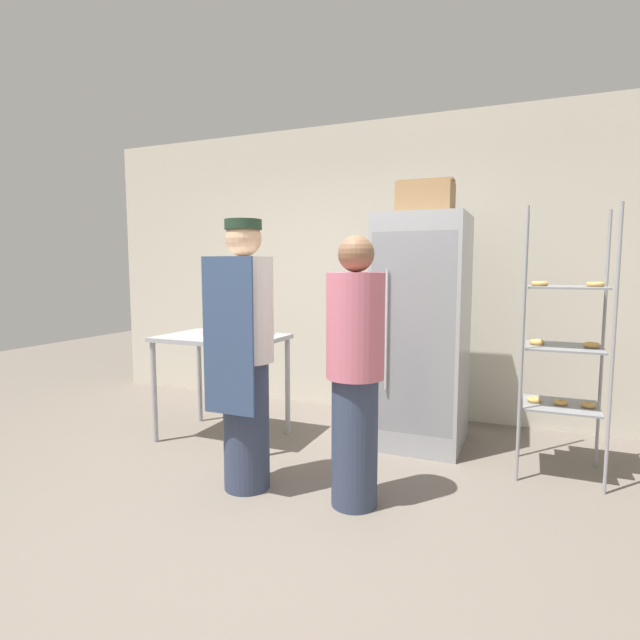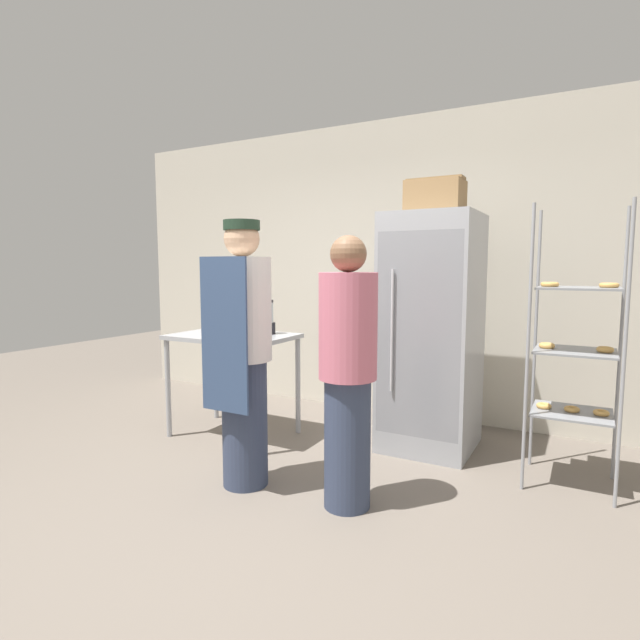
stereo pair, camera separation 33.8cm
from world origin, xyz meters
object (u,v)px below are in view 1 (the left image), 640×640
baking_rack (564,346)px  person_baker (245,352)px  refrigerator (421,331)px  cardboard_storage_box (426,198)px  donut_box (220,329)px  person_customer (355,371)px  blender_pitcher (256,320)px

baking_rack → person_baker: baking_rack is taller
refrigerator → person_baker: size_ratio=1.07×
baking_rack → cardboard_storage_box: (-1.01, 0.20, 1.08)m
refrigerator → cardboard_storage_box: cardboard_storage_box is taller
donut_box → cardboard_storage_box: size_ratio=0.67×
person_baker → person_customer: (0.73, 0.05, -0.08)m
baking_rack → blender_pitcher: baking_rack is taller
cardboard_storage_box → donut_box: bearing=-164.9°
refrigerator → donut_box: (-1.61, -0.49, -0.01)m
baking_rack → blender_pitcher: (-2.36, -0.11, 0.10)m
person_baker → person_customer: size_ratio=1.07×
blender_pitcher → donut_box: bearing=-155.4°
blender_pitcher → cardboard_storage_box: cardboard_storage_box is taller
donut_box → person_customer: bearing=-27.3°
person_baker → person_customer: person_baker is taller
blender_pitcher → person_baker: bearing=-63.9°
baking_rack → blender_pitcher: size_ratio=6.32×
refrigerator → blender_pitcher: size_ratio=6.37×
cardboard_storage_box → person_baker: 1.87m
blender_pitcher → cardboard_storage_box: (1.35, 0.31, 0.98)m
donut_box → person_baker: 1.09m
blender_pitcher → person_customer: 1.49m
refrigerator → cardboard_storage_box: size_ratio=4.38×
baking_rack → person_customer: baking_rack is taller
baking_rack → cardboard_storage_box: 1.49m
donut_box → person_customer: (1.46, -0.75, -0.09)m
donut_box → person_baker: person_baker is taller
baking_rack → cardboard_storage_box: size_ratio=4.34×
refrigerator → person_baker: refrigerator is taller
refrigerator → baking_rack: 1.06m
baking_rack → donut_box: bearing=-174.8°
blender_pitcher → person_baker: 1.04m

